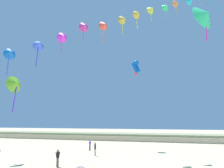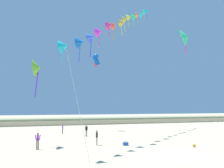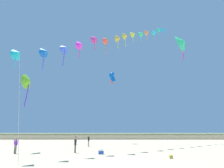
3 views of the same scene
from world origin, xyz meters
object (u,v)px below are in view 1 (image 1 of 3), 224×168
(person_near_left, at_px, (90,145))
(person_far_left, at_px, (58,157))
(large_kite_low_lead, at_px, (205,15))
(person_mid_center, at_px, (95,148))
(large_kite_mid_trail, at_px, (15,84))
(large_kite_high_solo, at_px, (136,67))

(person_near_left, height_order, person_far_left, person_far_left)
(person_near_left, distance_m, person_far_left, 13.44)
(person_near_left, xyz_separation_m, large_kite_low_lead, (16.84, -10.39, 14.09))
(person_mid_center, height_order, large_kite_mid_trail, large_kite_mid_trail)
(person_near_left, bearing_deg, large_kite_high_solo, 30.05)
(large_kite_low_lead, bearing_deg, person_far_left, -168.93)
(large_kite_low_lead, bearing_deg, large_kite_mid_trail, -175.85)
(large_kite_mid_trail, relative_size, large_kite_high_solo, 1.63)
(person_near_left, distance_m, large_kite_mid_trail, 15.01)
(person_far_left, relative_size, large_kite_low_lead, 0.42)
(person_near_left, height_order, person_mid_center, person_mid_center)
(person_mid_center, height_order, person_far_left, person_mid_center)
(person_mid_center, relative_size, large_kite_mid_trail, 0.39)
(person_near_left, relative_size, large_kite_low_lead, 0.37)
(large_kite_high_solo, bearing_deg, person_near_left, -149.95)
(person_near_left, relative_size, person_far_left, 0.90)
(person_mid_center, xyz_separation_m, person_far_left, (-0.60, -8.29, -0.01))
(person_near_left, relative_size, large_kite_mid_trail, 0.34)
(person_near_left, xyz_separation_m, large_kite_high_solo, (6.62, 3.83, 12.56))
(person_far_left, distance_m, large_kite_high_solo, 21.57)
(person_far_left, bearing_deg, person_near_left, 99.82)
(person_far_left, distance_m, large_kite_mid_trail, 10.43)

